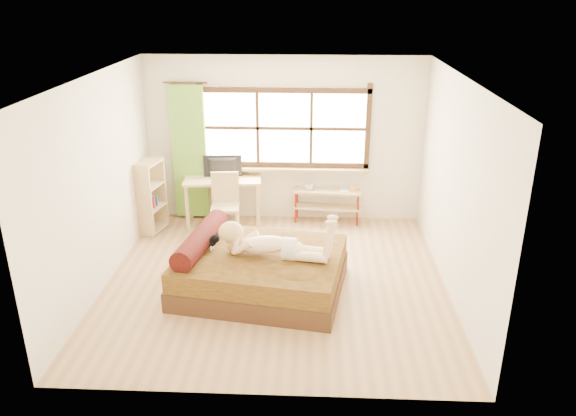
{
  "coord_description": "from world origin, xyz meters",
  "views": [
    {
      "loc": [
        0.47,
        -6.62,
        3.72
      ],
      "look_at": [
        0.15,
        0.2,
        0.98
      ],
      "focal_mm": 35.0,
      "sensor_mm": 36.0,
      "label": 1
    }
  ],
  "objects_px": {
    "woman": "(272,233)",
    "chair": "(225,200)",
    "pipe_shelf": "(328,199)",
    "bed": "(257,269)",
    "bookshelf": "(151,196)",
    "desk": "(223,184)",
    "kitten": "(206,240)"
  },
  "relations": [
    {
      "from": "desk",
      "to": "bookshelf",
      "type": "relative_size",
      "value": 1.1
    },
    {
      "from": "chair",
      "to": "bookshelf",
      "type": "xyz_separation_m",
      "value": [
        -1.18,
        -0.03,
        0.06
      ]
    },
    {
      "from": "woman",
      "to": "desk",
      "type": "distance_m",
      "value": 2.43
    },
    {
      "from": "chair",
      "to": "bookshelf",
      "type": "relative_size",
      "value": 0.83
    },
    {
      "from": "bed",
      "to": "desk",
      "type": "relative_size",
      "value": 1.79
    },
    {
      "from": "bed",
      "to": "desk",
      "type": "bearing_deg",
      "value": 119.0
    },
    {
      "from": "bed",
      "to": "chair",
      "type": "xyz_separation_m",
      "value": [
        -0.68,
        1.8,
        0.26
      ]
    },
    {
      "from": "kitten",
      "to": "desk",
      "type": "bearing_deg",
      "value": 102.18
    },
    {
      "from": "woman",
      "to": "kitten",
      "type": "xyz_separation_m",
      "value": [
        -0.87,
        0.15,
        -0.19
      ]
    },
    {
      "from": "woman",
      "to": "chair",
      "type": "bearing_deg",
      "value": 124.71
    },
    {
      "from": "bed",
      "to": "woman",
      "type": "height_order",
      "value": "woman"
    },
    {
      "from": "kitten",
      "to": "woman",
      "type": "bearing_deg",
      "value": -0.46
    },
    {
      "from": "kitten",
      "to": "chair",
      "type": "bearing_deg",
      "value": 99.71
    },
    {
      "from": "woman",
      "to": "bookshelf",
      "type": "height_order",
      "value": "bookshelf"
    },
    {
      "from": "bed",
      "to": "woman",
      "type": "distance_m",
      "value": 0.58
    },
    {
      "from": "pipe_shelf",
      "to": "bed",
      "type": "bearing_deg",
      "value": -108.26
    },
    {
      "from": "desk",
      "to": "chair",
      "type": "height_order",
      "value": "chair"
    },
    {
      "from": "kitten",
      "to": "bookshelf",
      "type": "xyz_separation_m",
      "value": [
        -1.19,
        1.67,
        -0.04
      ]
    },
    {
      "from": "chair",
      "to": "pipe_shelf",
      "type": "xyz_separation_m",
      "value": [
        1.63,
        0.48,
        -0.13
      ]
    },
    {
      "from": "woman",
      "to": "desk",
      "type": "relative_size",
      "value": 1.12
    },
    {
      "from": "bed",
      "to": "kitten",
      "type": "distance_m",
      "value": 0.77
    },
    {
      "from": "bed",
      "to": "pipe_shelf",
      "type": "xyz_separation_m",
      "value": [
        0.95,
        2.28,
        0.13
      ]
    },
    {
      "from": "bed",
      "to": "bookshelf",
      "type": "bearing_deg",
      "value": 145.78
    },
    {
      "from": "chair",
      "to": "pipe_shelf",
      "type": "height_order",
      "value": "chair"
    },
    {
      "from": "woman",
      "to": "pipe_shelf",
      "type": "height_order",
      "value": "woman"
    },
    {
      "from": "pipe_shelf",
      "to": "bookshelf",
      "type": "bearing_deg",
      "value": -165.28
    },
    {
      "from": "kitten",
      "to": "chair",
      "type": "distance_m",
      "value": 1.71
    },
    {
      "from": "bed",
      "to": "bookshelf",
      "type": "xyz_separation_m",
      "value": [
        -1.86,
        1.76,
        0.32
      ]
    },
    {
      "from": "pipe_shelf",
      "to": "bookshelf",
      "type": "xyz_separation_m",
      "value": [
        -2.8,
        -0.52,
        0.19
      ]
    },
    {
      "from": "woman",
      "to": "kitten",
      "type": "bearing_deg",
      "value": 179.54
    },
    {
      "from": "chair",
      "to": "pipe_shelf",
      "type": "relative_size",
      "value": 0.86
    },
    {
      "from": "kitten",
      "to": "bookshelf",
      "type": "relative_size",
      "value": 0.26
    }
  ]
}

